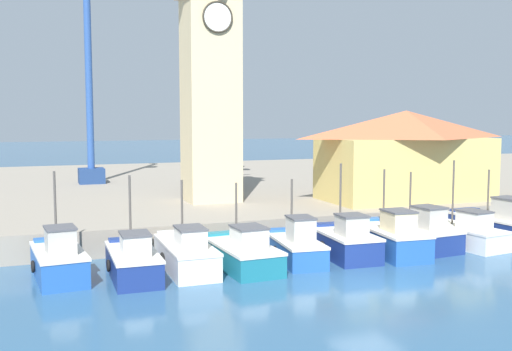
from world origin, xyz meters
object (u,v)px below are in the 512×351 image
fishing_boat_mid_left (242,252)px  fishing_boat_far_right (462,233)px  fishing_boat_center (296,246)px  fishing_boat_right_outer (418,233)px  port_crane_near (211,87)px  fishing_boat_left_outer (133,261)px  fishing_boat_right_inner (390,238)px  fishing_boat_far_left (59,260)px  fishing_boat_left_inner (186,254)px  port_crane_far (89,88)px  clock_tower (210,74)px  fishing_boat_mid_right (345,242)px  warehouse_right (405,154)px  fishing_boat_end_right (497,225)px

fishing_boat_mid_left → fishing_boat_far_right: (12.25, 0.41, -0.01)m
fishing_boat_center → fishing_boat_right_outer: 7.19m
fishing_boat_center → port_crane_near: (1.17, 18.46, 8.14)m
fishing_boat_center → fishing_boat_left_outer: bearing=-178.4°
fishing_boat_right_inner → fishing_boat_far_left: bearing=176.9°
fishing_boat_left_inner → fishing_boat_center: (5.14, -0.24, 0.00)m
fishing_boat_right_inner → fishing_boat_center: bearing=177.8°
fishing_boat_far_left → port_crane_far: size_ratio=0.24×
fishing_boat_center → clock_tower: size_ratio=0.27×
fishing_boat_far_left → fishing_boat_mid_right: 12.99m
fishing_boat_mid_right → port_crane_near: size_ratio=0.23×
fishing_boat_right_inner → fishing_boat_left_outer: bearing=-179.9°
fishing_boat_center → fishing_boat_right_inner: fishing_boat_right_inner is taller
fishing_boat_far_left → fishing_boat_mid_left: size_ratio=0.89×
fishing_boat_left_outer → port_crane_near: port_crane_near is taller
port_crane_near → warehouse_right: bearing=-46.8°
fishing_boat_mid_right → fishing_boat_end_right: fishing_boat_mid_right is taller
port_crane_near → fishing_boat_end_right: bearing=-58.2°
fishing_boat_left_outer → fishing_boat_right_inner: fishing_boat_left_outer is taller
fishing_boat_right_inner → port_crane_near: (-3.77, 18.65, 8.07)m
fishing_boat_mid_left → fishing_boat_mid_right: (5.24, 0.13, 0.08)m
fishing_boat_far_left → fishing_boat_mid_right: fishing_boat_mid_right is taller
fishing_boat_far_left → port_crane_near: (11.61, 17.82, 8.08)m
fishing_boat_left_outer → fishing_boat_right_outer: size_ratio=0.95×
fishing_boat_far_right → fishing_boat_end_right: 2.74m
fishing_boat_left_outer → fishing_boat_left_inner: fishing_boat_left_outer is taller
fishing_boat_left_inner → port_crane_far: port_crane_far is taller
fishing_boat_far_right → fishing_boat_end_right: fishing_boat_far_right is taller
fishing_boat_far_left → warehouse_right: 23.02m
fishing_boat_mid_left → fishing_boat_right_outer: 9.91m
fishing_boat_center → fishing_boat_end_right: size_ratio=0.86×
fishing_boat_right_inner → port_crane_near: 20.67m
fishing_boat_right_inner → port_crane_far: bearing=115.9°
fishing_boat_mid_right → fishing_boat_right_outer: (4.63, 0.72, -0.02)m
clock_tower → fishing_boat_center: bearing=-86.2°
fishing_boat_left_outer → warehouse_right: 20.63m
fishing_boat_far_left → fishing_boat_end_right: size_ratio=0.87×
fishing_boat_right_inner → fishing_boat_right_outer: size_ratio=1.01×
fishing_boat_right_outer → fishing_boat_far_right: bearing=-10.6°
fishing_boat_mid_right → clock_tower: size_ratio=0.26×
fishing_boat_mid_right → fishing_boat_far_right: size_ratio=0.87×
fishing_boat_mid_left → warehouse_right: (13.86, 8.04, 3.61)m
fishing_boat_left_inner → warehouse_right: (16.29, 7.57, 3.57)m
fishing_boat_left_inner → clock_tower: bearing=69.0°
warehouse_right → fishing_boat_end_right: bearing=-81.4°
port_crane_near → fishing_boat_far_left: bearing=-123.1°
fishing_boat_left_inner → fishing_boat_right_inner: 10.09m
fishing_boat_left_inner → fishing_boat_mid_left: fishing_boat_left_inner is taller
clock_tower → warehouse_right: size_ratio=1.55×
fishing_boat_end_right → warehouse_right: bearing=98.6°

